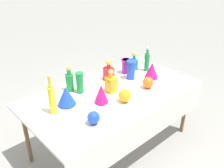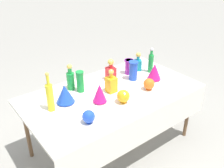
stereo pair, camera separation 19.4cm
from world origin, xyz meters
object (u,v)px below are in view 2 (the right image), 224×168
at_px(slender_vase_1, 129,66).
at_px(fluted_vase_0, 65,94).
at_px(tall_bottle_2, 50,96).
at_px(tall_bottle_1, 71,79).
at_px(slender_vase_0, 133,70).
at_px(tall_bottle_0, 151,62).
at_px(slender_vase_2, 80,81).
at_px(fluted_vase_1, 100,93).
at_px(round_bowl_2, 89,117).
at_px(round_bowl_0, 123,96).
at_px(fluted_vase_2, 154,71).
at_px(square_decanter_1, 111,83).
at_px(round_bowl_1, 149,84).
at_px(square_decanter_0, 111,71).
at_px(square_decanter_2, 138,63).

bearing_deg(slender_vase_1, fluted_vase_0, -172.95).
bearing_deg(tall_bottle_2, tall_bottle_1, 34.91).
bearing_deg(slender_vase_0, tall_bottle_1, 160.59).
height_order(slender_vase_0, fluted_vase_0, slender_vase_0).
bearing_deg(tall_bottle_0, slender_vase_2, 173.23).
bearing_deg(fluted_vase_1, round_bowl_2, -141.19).
bearing_deg(slender_vase_2, fluted_vase_1, -82.59).
bearing_deg(fluted_vase_0, slender_vase_1, 7.05).
height_order(tall_bottle_2, round_bowl_0, tall_bottle_2).
xyz_separation_m(fluted_vase_1, fluted_vase_2, (0.81, 0.01, 0.00)).
xyz_separation_m(tall_bottle_1, fluted_vase_0, (-0.19, -0.22, -0.02)).
bearing_deg(round_bowl_2, square_decanter_1, 32.93).
distance_m(tall_bottle_0, fluted_vase_0, 1.21).
height_order(tall_bottle_1, round_bowl_1, tall_bottle_1).
height_order(tall_bottle_1, fluted_vase_2, tall_bottle_1).
bearing_deg(tall_bottle_2, fluted_vase_0, 11.77).
xyz_separation_m(fluted_vase_2, round_bowl_1, (-0.23, -0.14, -0.04)).
bearing_deg(slender_vase_2, round_bowl_1, -34.78).
height_order(slender_vase_2, fluted_vase_1, slender_vase_2).
bearing_deg(square_decanter_1, fluted_vase_0, 168.21).
bearing_deg(fluted_vase_1, round_bowl_0, -40.17).
xyz_separation_m(tall_bottle_1, square_decanter_1, (0.32, -0.32, -0.02)).
xyz_separation_m(fluted_vase_1, round_bowl_0, (0.18, -0.15, -0.03)).
xyz_separation_m(square_decanter_0, slender_vase_2, (-0.43, -0.02, 0.01)).
bearing_deg(tall_bottle_1, square_decanter_2, -5.40).
relative_size(tall_bottle_1, fluted_vase_2, 1.49).
xyz_separation_m(tall_bottle_1, slender_vase_2, (0.06, -0.11, 0.00)).
xyz_separation_m(slender_vase_2, round_bowl_0, (0.22, -0.46, -0.05)).
height_order(slender_vase_0, fluted_vase_2, slender_vase_0).
relative_size(tall_bottle_1, round_bowl_1, 2.26).
relative_size(fluted_vase_0, fluted_vase_2, 0.97).
height_order(tall_bottle_1, round_bowl_2, tall_bottle_1).
bearing_deg(slender_vase_2, slender_vase_1, 1.02).
xyz_separation_m(fluted_vase_0, round_bowl_1, (0.87, -0.33, -0.03)).
bearing_deg(square_decanter_2, square_decanter_0, -179.37).
distance_m(square_decanter_2, round_bowl_0, 0.81).
bearing_deg(slender_vase_2, round_bowl_2, -114.28).
bearing_deg(round_bowl_1, tall_bottle_0, 42.61).
bearing_deg(slender_vase_1, slender_vase_2, -178.98).
relative_size(tall_bottle_0, fluted_vase_0, 1.64).
bearing_deg(square_decanter_1, slender_vase_0, 10.43).
bearing_deg(fluted_vase_2, square_decanter_1, 171.93).
relative_size(fluted_vase_1, round_bowl_0, 1.45).
bearing_deg(fluted_vase_2, slender_vase_1, 113.38).
relative_size(square_decanter_0, fluted_vase_1, 1.32).
relative_size(tall_bottle_2, round_bowl_0, 2.89).
height_order(square_decanter_0, fluted_vase_2, square_decanter_0).
distance_m(tall_bottle_2, square_decanter_0, 0.86).
xyz_separation_m(tall_bottle_0, round_bowl_2, (-1.21, -0.42, -0.07)).
bearing_deg(slender_vase_0, fluted_vase_1, -164.44).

